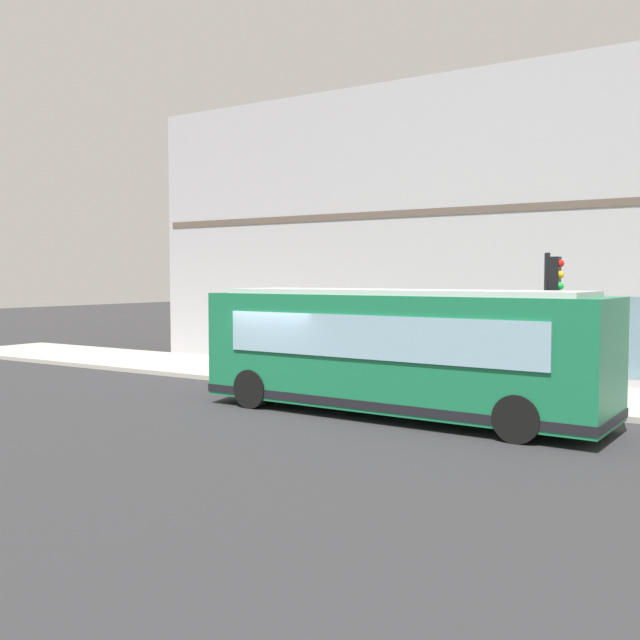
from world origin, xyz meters
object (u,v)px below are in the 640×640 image
Objects in this scene: pedestrian_by_light_pole at (617,362)px; city_bus_nearside at (397,352)px; pedestrian_near_building_entrance at (311,350)px; traffic_light_near_corner at (552,299)px; fire_hydrant at (574,386)px; pedestrian_walking_along_curb at (580,358)px.

city_bus_nearside is at bearing 134.45° from pedestrian_by_light_pole.
city_bus_nearside reaches higher than pedestrian_by_light_pole.
city_bus_nearside is 6.14m from pedestrian_near_building_entrance.
city_bus_nearside is 2.64× the size of traffic_light_near_corner.
traffic_light_near_corner reaches higher than fire_hydrant.
traffic_light_near_corner is 5.17× the size of fire_hydrant.
pedestrian_by_light_pole is at bearing -42.87° from traffic_light_near_corner.
pedestrian_by_light_pole is at bearing -45.55° from city_bus_nearside.
city_bus_nearside is 5.98m from pedestrian_by_light_pole.
traffic_light_near_corner is at bearing 137.13° from pedestrian_by_light_pole.
pedestrian_near_building_entrance is at bearing 100.76° from pedestrian_walking_along_curb.
traffic_light_near_corner reaches higher than city_bus_nearside.
traffic_light_near_corner reaches higher than pedestrian_walking_along_curb.
pedestrian_walking_along_curb is (1.38, 0.20, 0.59)m from fire_hydrant.
pedestrian_walking_along_curb reaches higher than pedestrian_near_building_entrance.
traffic_light_near_corner is at bearing 161.99° from fire_hydrant.
traffic_light_near_corner is 2.16× the size of pedestrian_by_light_pole.
fire_hydrant is 8.19m from pedestrian_near_building_entrance.
fire_hydrant is 0.42× the size of pedestrian_by_light_pole.
pedestrian_by_light_pole is at bearing -86.85° from pedestrian_near_building_entrance.
pedestrian_walking_along_curb is at bearing 49.57° from pedestrian_by_light_pole.
fire_hydrant is (1.06, -0.34, -2.31)m from traffic_light_near_corner.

